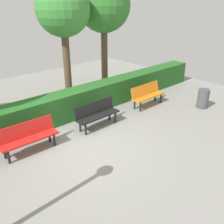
{
  "coord_description": "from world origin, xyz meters",
  "views": [
    {
      "loc": [
        3.76,
        5.27,
        4.01
      ],
      "look_at": [
        -1.32,
        -0.34,
        0.55
      ],
      "focal_mm": 40.21,
      "sensor_mm": 36.0,
      "label": 1
    }
  ],
  "objects": [
    {
      "name": "ground_plane",
      "position": [
        0.0,
        0.0,
        0.0
      ],
      "size": [
        16.79,
        16.79,
        0.0
      ],
      "primitive_type": "plane",
      "color": "gray"
    },
    {
      "name": "trash_bin",
      "position": [
        -5.11,
        0.85,
        0.38
      ],
      "size": [
        0.44,
        0.44,
        0.76
      ],
      "primitive_type": "cylinder",
      "color": "#4C4C51",
      "rests_on": "ground_plane"
    },
    {
      "name": "tree_mid",
      "position": [
        -1.53,
        -3.24,
        3.57
      ],
      "size": [
        2.01,
        2.01,
        4.64
      ],
      "color": "brown",
      "rests_on": "ground_plane"
    },
    {
      "name": "tree_near",
      "position": [
        -3.67,
        -3.45,
        3.67
      ],
      "size": [
        2.26,
        2.26,
        4.85
      ],
      "color": "brown",
      "rests_on": "ground_plane"
    },
    {
      "name": "hedge_row",
      "position": [
        -1.08,
        -1.91,
        0.5
      ],
      "size": [
        12.79,
        0.75,
        0.99
      ],
      "primitive_type": "cube",
      "color": "#266023",
      "rests_on": "ground_plane"
    },
    {
      "name": "bench_orange",
      "position": [
        -3.62,
        -0.78,
        0.48
      ],
      "size": [
        1.59,
        0.49,
        0.86
      ],
      "rotation": [
        0.0,
        0.0,
        0.01
      ],
      "color": "orange",
      "rests_on": "ground_plane"
    },
    {
      "name": "bench_black",
      "position": [
        -0.97,
        -0.72,
        0.48
      ],
      "size": [
        1.59,
        0.45,
        0.86
      ],
      "rotation": [
        0.0,
        0.0,
        0.0
      ],
      "color": "black",
      "rests_on": "ground_plane"
    },
    {
      "name": "bench_red",
      "position": [
        1.41,
        -0.83,
        0.48
      ],
      "size": [
        1.66,
        0.49,
        0.86
      ],
      "rotation": [
        0.0,
        0.0,
        -0.03
      ],
      "color": "red",
      "rests_on": "ground_plane"
    }
  ]
}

